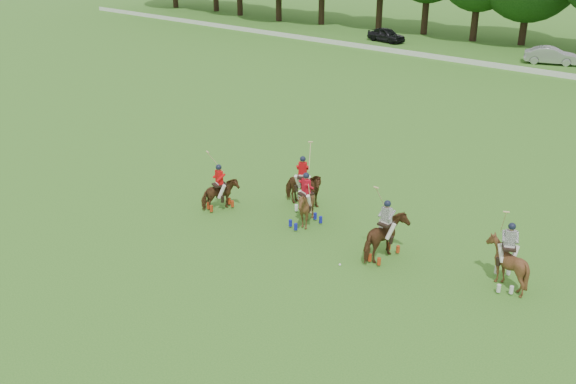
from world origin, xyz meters
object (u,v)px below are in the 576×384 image
Objects in this scene: car_left at (386,35)px; car_mid at (551,56)px; polo_stripe_b at (506,263)px; polo_red_c at (306,207)px; polo_red_b at (303,189)px; polo_stripe_a at (385,238)px; polo_red_a at (220,194)px; polo_ball at (340,265)px.

car_left is 16.44m from car_mid.
polo_red_c is at bearing -174.94° from polo_stripe_b.
polo_red_b is at bearing 131.97° from polo_red_c.
car_mid is 1.48× the size of polo_stripe_b.
polo_stripe_a reaches higher than car_left.
polo_red_c reaches higher than car_left.
polo_stripe_b is at bearing 8.40° from polo_red_a.
polo_red_a is at bearing -174.46° from polo_stripe_a.
polo_red_b is 5.56m from polo_stripe_a.
car_mid is 40.32m from polo_ball.
polo_red_b is at bearing 142.98° from polo_ball.
polo_stripe_a is at bearing 56.87° from polo_ball.
polo_stripe_a reaches higher than polo_ball.
polo_red_c is at bearing 164.23° from car_mid.
polo_red_a is at bearing 158.38° from car_mid.
polo_stripe_a is at bearing -18.22° from polo_red_b.
polo_red_a is 0.91× the size of polo_red_b.
polo_red_b is 9.56m from polo_stripe_b.
car_left is 45.33× the size of polo_ball.
polo_stripe_b is at bearing 25.81° from polo_ball.
polo_stripe_a reaches higher than car_mid.
polo_stripe_a is (5.28, -1.74, 0.02)m from polo_red_b.
polo_red_a is 0.90× the size of polo_stripe_a.
polo_ball is at bearing -154.19° from polo_stripe_b.
car_left is at bearing 111.19° from polo_red_a.
polo_stripe_b reaches higher than polo_red_b.
car_mid is 38.21m from polo_red_c.
car_mid is at bearing 106.30° from polo_stripe_b.
car_left is 40.78m from polo_red_b.
polo_red_b is at bearing 161.78° from polo_stripe_a.
polo_red_b is at bearing 175.76° from polo_stripe_b.
polo_stripe_a is 0.99× the size of polo_stripe_b.
polo_red_a is 29.52× the size of polo_ball.
polo_stripe_b is (10.93, -37.38, 0.17)m from car_mid.
polo_red_c is 3.60m from polo_ball.
polo_stripe_b is (4.26, 1.03, 0.01)m from polo_stripe_a.
car_left is 1.39× the size of polo_red_b.
polo_ball is (6.94, -0.74, -0.70)m from polo_red_a.
car_left is at bearing 70.20° from car_mid.
polo_red_a reaches higher than car_mid.
polo_red_a reaches higher than car_left.
polo_stripe_b is 33.03× the size of polo_ball.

